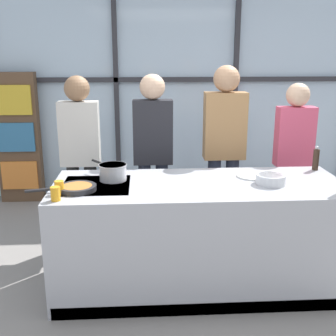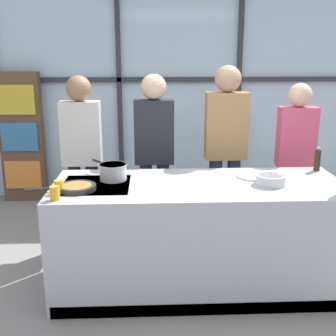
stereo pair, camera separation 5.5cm
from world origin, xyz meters
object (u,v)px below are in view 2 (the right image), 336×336
at_px(saucepan, 113,171).
at_px(white_plate, 253,176).
at_px(mixing_bowl, 271,179).
at_px(frying_pan, 76,187).
at_px(spectator_far_left, 82,150).
at_px(juice_glass_near, 55,193).
at_px(spectator_far_right, 295,152).
at_px(spectator_center_right, 226,143).
at_px(juice_glass_far, 59,187).
at_px(spectator_center_left, 154,148).
at_px(pepper_grinder, 317,160).

distance_m(saucepan, white_plate, 1.14).
xyz_separation_m(saucepan, mixing_bowl, (1.23, -0.18, -0.03)).
bearing_deg(frying_pan, spectator_far_left, 95.71).
xyz_separation_m(saucepan, juice_glass_near, (-0.36, -0.46, -0.02)).
bearing_deg(spectator_far_right, spectator_center_right, 0.00).
distance_m(saucepan, mixing_bowl, 1.24).
relative_size(spectator_far_left, juice_glass_near, 16.87).
xyz_separation_m(frying_pan, juice_glass_near, (-0.11, -0.21, 0.03)).
height_order(spectator_center_right, white_plate, spectator_center_right).
bearing_deg(juice_glass_far, juice_glass_near, -90.00).
relative_size(white_plate, juice_glass_near, 2.57).
height_order(white_plate, juice_glass_near, juice_glass_near).
relative_size(spectator_center_left, spectator_center_right, 0.96).
bearing_deg(pepper_grinder, saucepan, -173.63).
distance_m(spectator_far_left, spectator_center_left, 0.69).
distance_m(spectator_far_left, white_plate, 1.63).
bearing_deg(juice_glass_near, saucepan, 51.95).
bearing_deg(white_plate, spectator_far_right, 48.61).
distance_m(frying_pan, mixing_bowl, 1.49).
distance_m(frying_pan, juice_glass_far, 0.13).
xyz_separation_m(spectator_center_right, pepper_grinder, (0.71, -0.48, -0.05)).
bearing_deg(mixing_bowl, juice_glass_near, -170.01).
relative_size(spectator_far_right, frying_pan, 3.17).
bearing_deg(frying_pan, juice_glass_far, -146.62).
relative_size(spectator_center_right, saucepan, 4.94).
bearing_deg(pepper_grinder, mixing_bowl, -143.44).
distance_m(spectator_center_left, frying_pan, 1.11).
relative_size(spectator_center_left, spectator_far_right, 1.05).
relative_size(saucepan, pepper_grinder, 1.68).
bearing_deg(juice_glass_near, juice_glass_far, 90.00).
bearing_deg(saucepan, white_plate, 1.22).
xyz_separation_m(spectator_far_left, spectator_center_left, (0.69, 0.00, 0.01)).
height_order(spectator_far_left, spectator_center_left, spectator_center_left).
distance_m(saucepan, juice_glass_near, 0.59).
bearing_deg(spectator_center_left, frying_pan, 57.35).
bearing_deg(white_plate, spectator_center_right, 99.93).
height_order(spectator_center_right, pepper_grinder, spectator_center_right).
height_order(frying_pan, juice_glass_near, juice_glass_near).
bearing_deg(spectator_far_left, frying_pan, 95.71).
distance_m(spectator_center_left, spectator_center_right, 0.69).
xyz_separation_m(frying_pan, juice_glass_far, (-0.11, -0.07, 0.03)).
height_order(spectator_center_left, pepper_grinder, spectator_center_left).
relative_size(spectator_center_right, frying_pan, 3.50).
distance_m(spectator_far_left, juice_glass_far, 1.00).
bearing_deg(spectator_far_right, pepper_grinder, 92.93).
bearing_deg(juice_glass_far, spectator_far_left, 89.16).
height_order(spectator_center_right, juice_glass_far, spectator_center_right).
height_order(spectator_center_right, mixing_bowl, spectator_center_right).
xyz_separation_m(spectator_far_right, juice_glass_near, (-2.08, -1.14, 0.00)).
relative_size(saucepan, mixing_bowl, 1.54).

